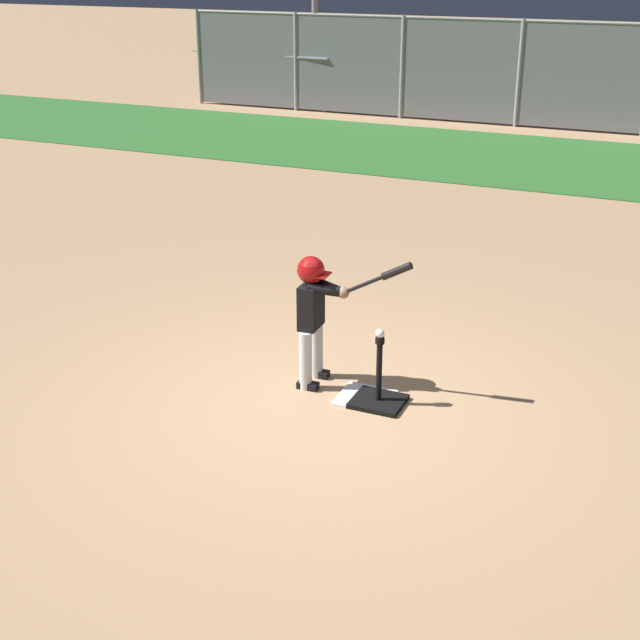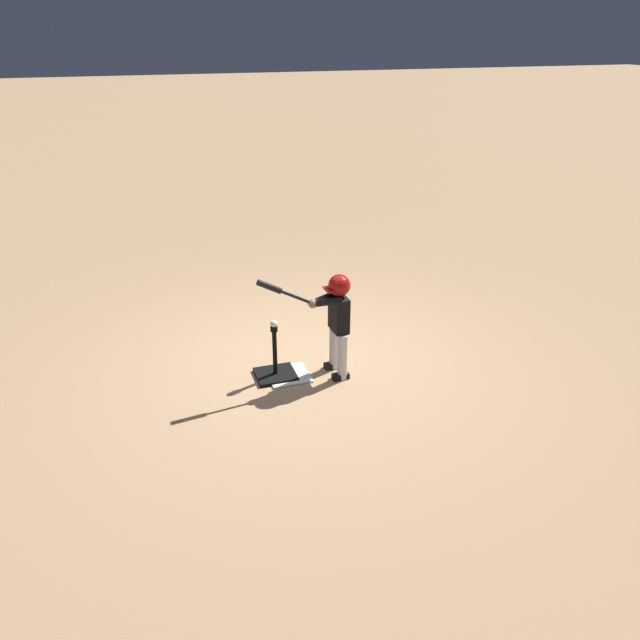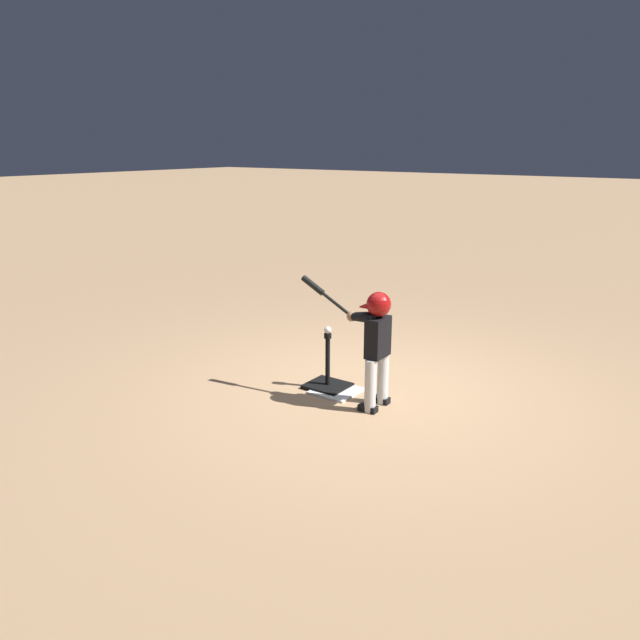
% 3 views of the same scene
% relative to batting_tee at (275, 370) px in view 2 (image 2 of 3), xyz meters
% --- Properties ---
extents(ground_plane, '(90.00, 90.00, 0.00)m').
position_rel_batting_tee_xyz_m(ground_plane, '(-0.41, -0.23, -0.08)').
color(ground_plane, tan).
extents(home_plate, '(0.44, 0.44, 0.02)m').
position_rel_batting_tee_xyz_m(home_plate, '(-0.13, 0.03, -0.07)').
color(home_plate, white).
rests_on(home_plate, ground_plane).
extents(batting_tee, '(0.42, 0.38, 0.59)m').
position_rel_batting_tee_xyz_m(batting_tee, '(0.00, 0.00, 0.00)').
color(batting_tee, black).
rests_on(batting_tee, ground_plane).
extents(batter_child, '(0.98, 0.36, 1.20)m').
position_rel_batting_tee_xyz_m(batter_child, '(-0.63, 0.14, 0.65)').
color(batter_child, silver).
rests_on(batter_child, ground_plane).
extents(baseball, '(0.07, 0.07, 0.07)m').
position_rel_batting_tee_xyz_m(baseball, '(0.00, 0.00, 0.55)').
color(baseball, white).
rests_on(baseball, batting_tee).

